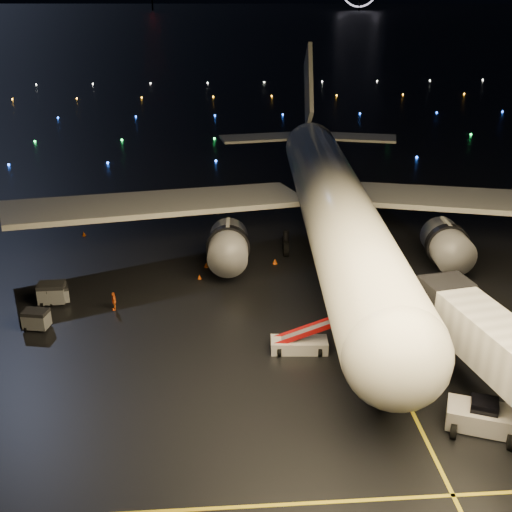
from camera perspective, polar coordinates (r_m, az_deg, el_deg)
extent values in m
plane|color=black|center=(336.80, -4.31, 18.51)|extent=(2000.00, 2000.00, 0.00)
cube|color=gold|center=(58.13, 8.69, -3.14)|extent=(0.25, 80.00, 0.02)
cube|color=beige|center=(42.80, 19.52, -13.13)|extent=(4.76, 3.66, 2.02)
imported|color=orange|center=(55.32, -12.52, -3.92)|extent=(0.55, 1.01, 1.63)
cone|color=#E6540C|center=(60.06, -5.05, -1.84)|extent=(0.40, 0.40, 0.45)
cone|color=#E6540C|center=(63.05, 1.70, -0.47)|extent=(0.62, 0.62, 0.54)
cone|color=#E6540C|center=(62.50, -4.43, -0.77)|extent=(0.47, 0.47, 0.50)
cone|color=#E6540C|center=(72.64, -15.06, 1.93)|extent=(0.47, 0.47, 0.50)
cube|color=slate|center=(57.67, -17.67, -3.20)|extent=(2.27, 1.62, 1.90)
cube|color=slate|center=(57.71, -17.22, -3.32)|extent=(2.11, 1.74, 1.55)
cube|color=slate|center=(53.99, -18.94, -5.38)|extent=(2.16, 1.71, 1.63)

